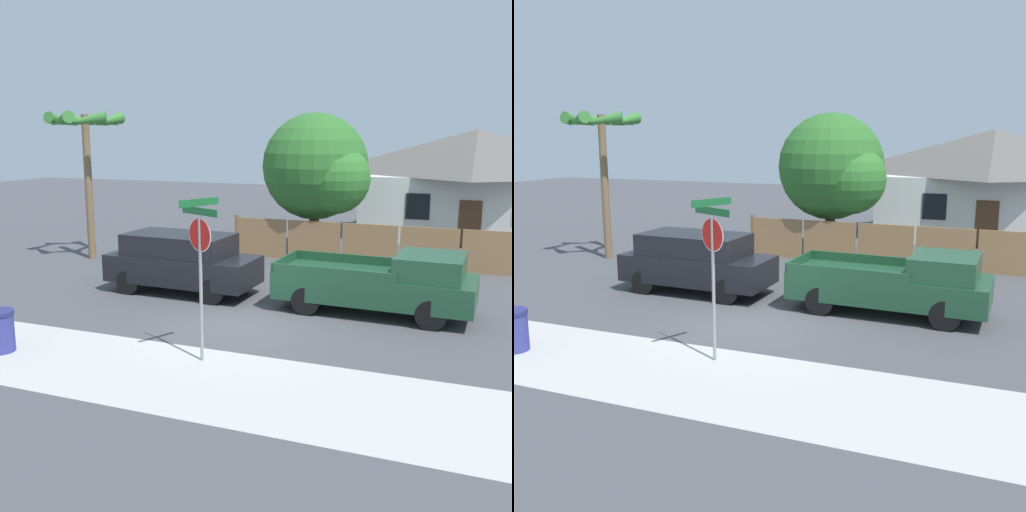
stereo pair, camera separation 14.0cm
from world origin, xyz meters
TOP-DOWN VIEW (x-y plane):
  - ground_plane at (0.00, 0.00)m, footprint 80.00×80.00m
  - sidewalk_strip at (0.00, -3.60)m, footprint 36.00×3.20m
  - wooden_fence at (3.77, 7.94)m, footprint 14.72×0.12m
  - house at (4.92, 16.06)m, footprint 10.22×7.13m
  - oak_tree at (-0.60, 9.25)m, footprint 4.32×4.12m
  - palm_tree at (-8.41, 5.30)m, footprint 2.70×2.91m
  - red_suv at (-2.80, 2.12)m, footprint 4.53×2.01m
  - orange_pickup at (3.17, 2.11)m, footprint 5.20×2.20m
  - stop_sign at (0.22, -2.65)m, footprint 1.00×0.91m
  - trash_bin at (-4.12, -3.77)m, footprint 0.65×0.65m

SIDE VIEW (x-z plane):
  - ground_plane at x=0.00m, z-range 0.00..0.00m
  - sidewalk_strip at x=0.00m, z-range 0.00..0.01m
  - trash_bin at x=-4.12m, z-range 0.01..0.93m
  - wooden_fence at x=3.77m, z-range -0.05..1.55m
  - orange_pickup at x=3.17m, z-range -0.01..1.67m
  - red_suv at x=-2.80m, z-range 0.07..1.85m
  - stop_sign at x=0.22m, z-range 0.64..4.05m
  - house at x=4.92m, z-range 0.09..4.99m
  - oak_tree at x=-0.60m, z-range 0.59..6.09m
  - palm_tree at x=-8.41m, z-range 1.96..7.44m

